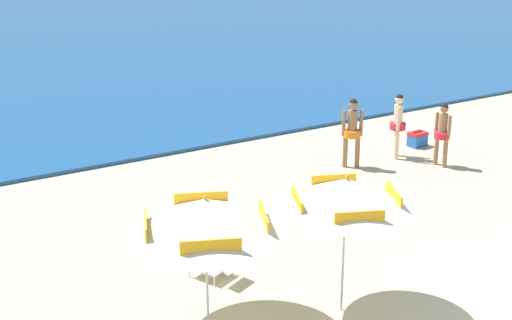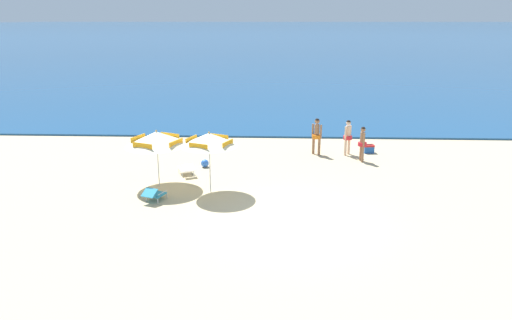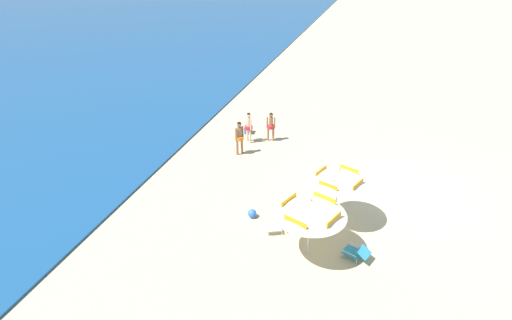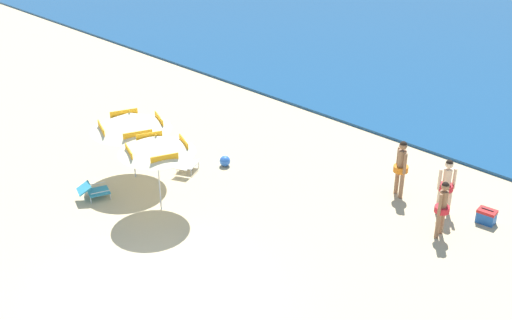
# 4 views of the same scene
# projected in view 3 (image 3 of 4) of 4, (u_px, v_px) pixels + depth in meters

# --- Properties ---
(ground_plane) EXTENTS (800.00, 800.00, 0.00)m
(ground_plane) POSITION_uv_depth(u_px,v_px,m) (402.00, 193.00, 17.93)
(ground_plane) COLOR tan
(beach_umbrella_striped_main) EXTENTS (2.47, 2.46, 2.23)m
(beach_umbrella_striped_main) POSITION_uv_depth(u_px,v_px,m) (311.00, 208.00, 13.61)
(beach_umbrella_striped_main) COLOR silver
(beach_umbrella_striped_main) RESTS_ON ground
(beach_umbrella_striped_second) EXTENTS (2.87, 2.87, 2.35)m
(beach_umbrella_striped_second) POSITION_uv_depth(u_px,v_px,m) (339.00, 176.00, 15.15)
(beach_umbrella_striped_second) COLOR silver
(beach_umbrella_striped_second) RESTS_ON ground
(lounge_chair_under_umbrella) EXTENTS (0.82, 1.02, 0.52)m
(lounge_chair_under_umbrella) POSITION_uv_depth(u_px,v_px,m) (356.00, 252.00, 14.13)
(lounge_chair_under_umbrella) COLOR teal
(lounge_chair_under_umbrella) RESTS_ON ground
(lounge_chair_beside_umbrella) EXTENTS (0.85, 1.02, 0.52)m
(lounge_chair_beside_umbrella) POSITION_uv_depth(u_px,v_px,m) (277.00, 225.00, 15.44)
(lounge_chair_beside_umbrella) COLOR white
(lounge_chair_beside_umbrella) RESTS_ON ground
(person_standing_near_shore) EXTENTS (0.41, 0.41, 1.69)m
(person_standing_near_shore) POSITION_uv_depth(u_px,v_px,m) (249.00, 125.00, 22.00)
(person_standing_near_shore) COLOR beige
(person_standing_near_shore) RESTS_ON ground
(person_standing_beside) EXTENTS (0.46, 0.43, 1.76)m
(person_standing_beside) POSITION_uv_depth(u_px,v_px,m) (239.00, 136.00, 20.74)
(person_standing_beside) COLOR #8C6042
(person_standing_beside) RESTS_ON ground
(person_wading_in) EXTENTS (0.40, 0.48, 1.62)m
(person_wading_in) POSITION_uv_depth(u_px,v_px,m) (271.00, 125.00, 22.16)
(person_wading_in) COLOR #8C6042
(person_wading_in) RESTS_ON ground
(cooler_box) EXTENTS (0.53, 0.40, 0.43)m
(cooler_box) POSITION_uv_depth(u_px,v_px,m) (248.00, 130.00, 23.40)
(cooler_box) COLOR #1E56A8
(cooler_box) RESTS_ON ground
(beach_ball) EXTENTS (0.35, 0.35, 0.35)m
(beach_ball) POSITION_uv_depth(u_px,v_px,m) (252.00, 213.00, 16.28)
(beach_ball) COLOR blue
(beach_ball) RESTS_ON ground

